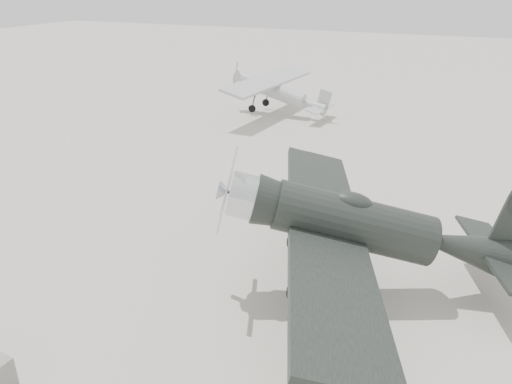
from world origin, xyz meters
TOP-DOWN VIEW (x-y plane):
  - ground at (0.00, 0.00)m, footprint 160.00×160.00m
  - lowwing_monoplane at (3.97, -0.43)m, footprint 9.76×13.33m
  - highwing_monoplane at (-6.72, 19.37)m, footprint 7.70×10.84m

SIDE VIEW (x-z plane):
  - ground at x=0.00m, z-range 0.00..0.00m
  - highwing_monoplane at x=-6.72m, z-range 0.39..3.45m
  - lowwing_monoplane at x=3.97m, z-range 0.13..4.47m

